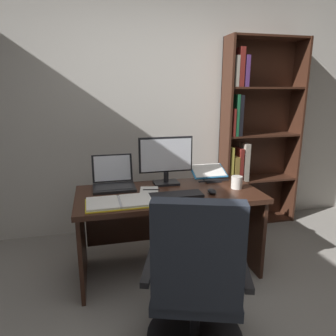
% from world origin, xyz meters
% --- Properties ---
extents(wall_back, '(5.36, 0.12, 2.62)m').
position_xyz_m(wall_back, '(0.00, 1.99, 1.31)').
color(wall_back, beige).
rests_on(wall_back, ground).
extents(desk, '(1.50, 0.71, 0.72)m').
position_xyz_m(desk, '(-0.22, 1.08, 0.52)').
color(desk, '#381E14').
rests_on(desk, ground).
extents(bookshelf, '(0.89, 0.27, 2.08)m').
position_xyz_m(bookshelf, '(0.93, 1.79, 0.98)').
color(bookshelf, '#381E14').
rests_on(bookshelf, ground).
extents(office_chair, '(0.70, 0.62, 1.01)m').
position_xyz_m(office_chair, '(-0.28, 0.11, 0.43)').
color(office_chair, black).
rests_on(office_chair, ground).
extents(monitor, '(0.48, 0.16, 0.42)m').
position_xyz_m(monitor, '(-0.19, 1.23, 0.93)').
color(monitor, black).
rests_on(monitor, desk).
extents(laptop, '(0.35, 0.33, 0.26)m').
position_xyz_m(laptop, '(-0.66, 1.24, 0.77)').
color(laptop, black).
rests_on(laptop, desk).
extents(keyboard, '(0.42, 0.15, 0.02)m').
position_xyz_m(keyboard, '(-0.19, 0.88, 0.73)').
color(keyboard, black).
rests_on(keyboard, desk).
extents(computer_mouse, '(0.06, 0.10, 0.04)m').
position_xyz_m(computer_mouse, '(0.11, 0.88, 0.74)').
color(computer_mouse, black).
rests_on(computer_mouse, desk).
extents(reading_stand_with_book, '(0.32, 0.27, 0.12)m').
position_xyz_m(reading_stand_with_book, '(0.24, 1.29, 0.78)').
color(reading_stand_with_book, black).
rests_on(reading_stand_with_book, desk).
extents(open_binder, '(0.50, 0.29, 0.02)m').
position_xyz_m(open_binder, '(-0.64, 0.83, 0.73)').
color(open_binder, yellow).
rests_on(open_binder, desk).
extents(notepad, '(0.19, 0.24, 0.01)m').
position_xyz_m(notepad, '(-0.38, 1.06, 0.72)').
color(notepad, silver).
rests_on(notepad, desk).
extents(pen, '(0.14, 0.04, 0.01)m').
position_xyz_m(pen, '(-0.36, 1.06, 0.73)').
color(pen, black).
rests_on(pen, notepad).
extents(coffee_mug, '(0.09, 0.09, 0.11)m').
position_xyz_m(coffee_mug, '(0.36, 0.96, 0.77)').
color(coffee_mug, silver).
rests_on(coffee_mug, desk).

